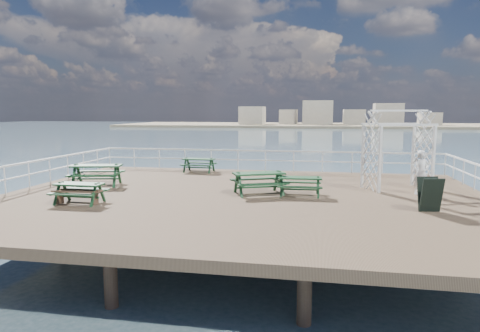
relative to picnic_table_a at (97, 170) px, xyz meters
name	(u,v)px	position (x,y,z in m)	size (l,w,h in m)	color
ground	(242,199)	(6.46, -1.08, -0.78)	(18.00, 14.00, 0.30)	brown
sea_backdrop	(349,122)	(19.00, 132.99, -1.14)	(300.00, 300.00, 9.20)	#425E6F
railing	(251,164)	(6.39, 1.49, 0.24)	(17.77, 13.76, 1.10)	silver
picnic_table_a	(97,170)	(0.00, 0.00, 0.00)	(2.33, 2.02, 0.99)	#14391C
picnic_table_b	(199,162)	(3.13, 4.72, -0.13)	(1.68, 1.38, 0.79)	#14391C
picnic_table_c	(300,182)	(8.54, -0.65, -0.13)	(1.67, 1.37, 0.78)	#14391C
picnic_table_d	(79,189)	(1.25, -3.42, -0.13)	(1.62, 1.31, 0.78)	#14391C
picnic_table_e	(259,178)	(7.01, -0.65, -0.04)	(2.38, 2.19, 0.93)	#14391C
flat_bench_near	(77,193)	(1.22, -3.52, -0.27)	(1.69, 0.50, 0.48)	brown
trellis_arbor	(398,154)	(12.32, 1.42, 0.78)	(2.89, 2.28, 3.18)	silver
sandwich_board	(430,195)	(12.64, -2.56, -0.10)	(0.76, 0.64, 1.10)	black
person	(421,172)	(13.02, 0.38, 0.20)	(0.61, 0.40, 1.66)	white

